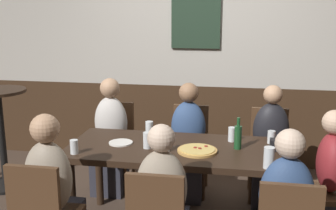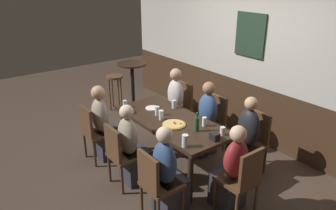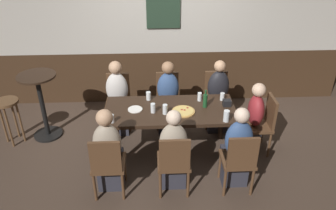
{
  "view_description": "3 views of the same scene",
  "coord_description": "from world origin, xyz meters",
  "px_view_note": "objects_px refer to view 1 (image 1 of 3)",
  "views": [
    {
      "loc": [
        0.47,
        -3.15,
        1.84
      ],
      "look_at": [
        -0.1,
        0.09,
        1.07
      ],
      "focal_mm": 43.76,
      "sensor_mm": 36.0,
      "label": 1
    },
    {
      "loc": [
        3.26,
        -2.53,
        2.65
      ],
      "look_at": [
        -0.02,
        -0.04,
        0.96
      ],
      "focal_mm": 34.75,
      "sensor_mm": 36.0,
      "label": 2
    },
    {
      "loc": [
        -0.22,
        -4.0,
        3.1
      ],
      "look_at": [
        -0.04,
        -0.09,
        0.86
      ],
      "focal_mm": 36.07,
      "sensor_mm": 36.0,
      "label": 3
    }
  ],
  "objects_px": {
    "chair_right_far": "(269,148)",
    "pizza": "(197,150)",
    "beer_glass_half": "(271,138)",
    "beer_glass_tall": "(232,135)",
    "person_head_east": "(322,189)",
    "person_left_far": "(110,144)",
    "pint_glass_pale": "(149,129)",
    "person_mid_far": "(187,150)",
    "plate_white_large": "(121,143)",
    "side_bar_table": "(1,131)",
    "pint_glass_amber": "(269,159)",
    "chair_left_far": "(115,139)",
    "dining_table": "(178,156)",
    "tumbler_short": "(166,144)",
    "person_left_near": "(53,204)",
    "chair_mid_far": "(189,144)",
    "pint_glass_stout": "(147,141)",
    "condiment_caddy": "(277,145)",
    "highball_clear": "(74,147)",
    "person_right_far": "(270,155)",
    "beer_bottle_green": "(238,136)"
  },
  "relations": [
    {
      "from": "chair_left_far",
      "to": "side_bar_table",
      "type": "xyz_separation_m",
      "value": [
        -1.13,
        -0.28,
        0.12
      ]
    },
    {
      "from": "pizza",
      "to": "chair_mid_far",
      "type": "bearing_deg",
      "value": 100.65
    },
    {
      "from": "person_right_far",
      "to": "tumbler_short",
      "type": "height_order",
      "value": "person_right_far"
    },
    {
      "from": "beer_glass_half",
      "to": "side_bar_table",
      "type": "bearing_deg",
      "value": 173.44
    },
    {
      "from": "beer_glass_tall",
      "to": "pint_glass_amber",
      "type": "bearing_deg",
      "value": -64.16
    },
    {
      "from": "pizza",
      "to": "person_mid_far",
      "type": "bearing_deg",
      "value": 102.91
    },
    {
      "from": "plate_white_large",
      "to": "chair_left_far",
      "type": "bearing_deg",
      "value": 110.79
    },
    {
      "from": "chair_right_far",
      "to": "person_head_east",
      "type": "distance_m",
      "value": 0.9
    },
    {
      "from": "chair_right_far",
      "to": "pizza",
      "type": "xyz_separation_m",
      "value": [
        -0.62,
        -0.91,
        0.26
      ]
    },
    {
      "from": "beer_glass_tall",
      "to": "side_bar_table",
      "type": "xyz_separation_m",
      "value": [
        -2.35,
        0.31,
        -0.18
      ]
    },
    {
      "from": "person_mid_far",
      "to": "beer_glass_half",
      "type": "relative_size",
      "value": 10.6
    },
    {
      "from": "pint_glass_pale",
      "to": "beer_glass_tall",
      "type": "distance_m",
      "value": 0.73
    },
    {
      "from": "pint_glass_pale",
      "to": "tumbler_short",
      "type": "height_order",
      "value": "tumbler_short"
    },
    {
      "from": "dining_table",
      "to": "condiment_caddy",
      "type": "xyz_separation_m",
      "value": [
        0.79,
        0.06,
        0.13
      ]
    },
    {
      "from": "chair_mid_far",
      "to": "side_bar_table",
      "type": "bearing_deg",
      "value": -171.64
    },
    {
      "from": "beer_glass_tall",
      "to": "person_right_far",
      "type": "bearing_deg",
      "value": 50.19
    },
    {
      "from": "tumbler_short",
      "to": "chair_right_far",
      "type": "bearing_deg",
      "value": 47.12
    },
    {
      "from": "person_head_east",
      "to": "person_right_far",
      "type": "relative_size",
      "value": 0.96
    },
    {
      "from": "person_head_east",
      "to": "highball_clear",
      "type": "bearing_deg",
      "value": -171.28
    },
    {
      "from": "pint_glass_pale",
      "to": "person_left_far",
      "type": "bearing_deg",
      "value": 142.73
    },
    {
      "from": "beer_glass_half",
      "to": "beer_glass_tall",
      "type": "relative_size",
      "value": 0.87
    },
    {
      "from": "person_head_east",
      "to": "person_left_far",
      "type": "height_order",
      "value": "person_left_far"
    },
    {
      "from": "person_left_near",
      "to": "pint_glass_amber",
      "type": "bearing_deg",
      "value": 12.05
    },
    {
      "from": "person_right_far",
      "to": "pint_glass_amber",
      "type": "distance_m",
      "value": 1.05
    },
    {
      "from": "dining_table",
      "to": "pint_glass_stout",
      "type": "height_order",
      "value": "pint_glass_stout"
    },
    {
      "from": "chair_mid_far",
      "to": "pizza",
      "type": "relative_size",
      "value": 2.77
    },
    {
      "from": "dining_table",
      "to": "tumbler_short",
      "type": "bearing_deg",
      "value": -123.48
    },
    {
      "from": "side_bar_table",
      "to": "chair_mid_far",
      "type": "bearing_deg",
      "value": 8.36
    },
    {
      "from": "person_left_near",
      "to": "chair_right_far",
      "type": "bearing_deg",
      "value": 43.0
    },
    {
      "from": "plate_white_large",
      "to": "person_mid_far",
      "type": "bearing_deg",
      "value": 53.34
    },
    {
      "from": "person_left_near",
      "to": "pint_glass_amber",
      "type": "height_order",
      "value": "person_left_near"
    },
    {
      "from": "pizza",
      "to": "beer_glass_tall",
      "type": "height_order",
      "value": "beer_glass_tall"
    },
    {
      "from": "person_right_far",
      "to": "beer_bottle_green",
      "type": "bearing_deg",
      "value": -116.68
    },
    {
      "from": "pint_glass_stout",
      "to": "tumbler_short",
      "type": "relative_size",
      "value": 0.96
    },
    {
      "from": "person_left_near",
      "to": "tumbler_short",
      "type": "bearing_deg",
      "value": 37.11
    },
    {
      "from": "pint_glass_amber",
      "to": "plate_white_large",
      "type": "relative_size",
      "value": 0.77
    },
    {
      "from": "pint_glass_pale",
      "to": "person_head_east",
      "type": "bearing_deg",
      "value": -11.06
    },
    {
      "from": "person_left_far",
      "to": "side_bar_table",
      "type": "distance_m",
      "value": 1.14
    },
    {
      "from": "side_bar_table",
      "to": "highball_clear",
      "type": "bearing_deg",
      "value": -35.9
    },
    {
      "from": "person_right_far",
      "to": "person_mid_far",
      "type": "distance_m",
      "value": 0.79
    },
    {
      "from": "person_mid_far",
      "to": "beer_glass_half",
      "type": "bearing_deg",
      "value": -29.42
    },
    {
      "from": "person_head_east",
      "to": "highball_clear",
      "type": "distance_m",
      "value": 1.98
    },
    {
      "from": "person_head_east",
      "to": "beer_glass_tall",
      "type": "xyz_separation_m",
      "value": [
        -0.72,
        0.22,
        0.34
      ]
    },
    {
      "from": "person_head_east",
      "to": "person_left_far",
      "type": "distance_m",
      "value": 2.06
    },
    {
      "from": "chair_mid_far",
      "to": "tumbler_short",
      "type": "relative_size",
      "value": 6.38
    },
    {
      "from": "pint_glass_stout",
      "to": "plate_white_large",
      "type": "relative_size",
      "value": 0.66
    },
    {
      "from": "person_mid_far",
      "to": "chair_mid_far",
      "type": "bearing_deg",
      "value": 90.0
    },
    {
      "from": "dining_table",
      "to": "person_head_east",
      "type": "xyz_separation_m",
      "value": [
        1.15,
        0.0,
        -0.19
      ]
    },
    {
      "from": "plate_white_large",
      "to": "side_bar_table",
      "type": "bearing_deg",
      "value": 159.73
    },
    {
      "from": "chair_right_far",
      "to": "dining_table",
      "type": "bearing_deg",
      "value": -134.03
    }
  ]
}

